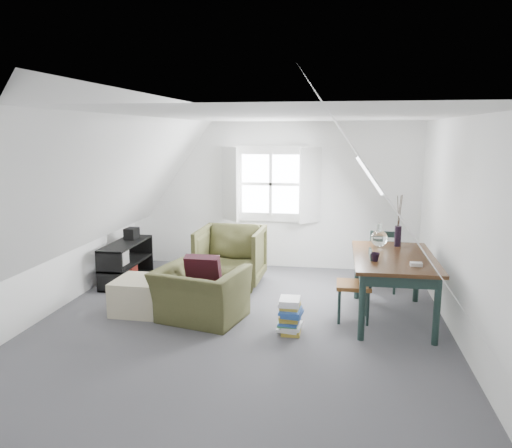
% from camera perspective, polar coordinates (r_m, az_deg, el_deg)
% --- Properties ---
extents(floor, '(5.50, 5.50, 0.00)m').
position_cam_1_polar(floor, '(6.26, -1.78, -11.34)').
color(floor, '#49494E').
rests_on(floor, ground).
extents(ceiling, '(5.50, 5.50, 0.00)m').
position_cam_1_polar(ceiling, '(5.81, -1.92, 12.18)').
color(ceiling, white).
rests_on(ceiling, wall_back).
extents(wall_back, '(5.00, 0.00, 5.00)m').
position_cam_1_polar(wall_back, '(8.59, 1.72, 3.29)').
color(wall_back, white).
rests_on(wall_back, ground).
extents(wall_front, '(5.00, 0.00, 5.00)m').
position_cam_1_polar(wall_front, '(3.34, -11.16, -8.57)').
color(wall_front, white).
rests_on(wall_front, ground).
extents(wall_left, '(0.00, 5.50, 5.50)m').
position_cam_1_polar(wall_left, '(6.84, -22.85, 0.60)').
color(wall_left, white).
rests_on(wall_left, ground).
extents(wall_right, '(0.00, 5.50, 5.50)m').
position_cam_1_polar(wall_right, '(5.96, 22.46, -0.74)').
color(wall_right, white).
rests_on(wall_right, ground).
extents(slope_left, '(3.19, 5.50, 4.48)m').
position_cam_1_polar(slope_left, '(6.32, -15.85, 5.08)').
color(slope_left, white).
rests_on(slope_left, wall_left).
extents(slope_right, '(3.19, 5.50, 4.48)m').
position_cam_1_polar(slope_right, '(5.74, 13.53, 4.67)').
color(slope_right, white).
rests_on(slope_right, wall_right).
extents(dormer_window, '(1.71, 0.35, 1.30)m').
position_cam_1_polar(dormer_window, '(8.50, 1.66, 4.57)').
color(dormer_window, white).
rests_on(dormer_window, wall_back).
extents(skylight, '(0.35, 0.75, 0.47)m').
position_cam_1_polar(skylight, '(7.03, 12.79, 5.49)').
color(skylight, white).
rests_on(skylight, slope_right).
extents(armchair_near, '(1.22, 1.12, 0.67)m').
position_cam_1_polar(armchair_near, '(6.42, -6.30, -10.84)').
color(armchair_near, '#3F4021').
rests_on(armchair_near, floor).
extents(armchair_far, '(0.99, 1.02, 0.90)m').
position_cam_1_polar(armchair_far, '(7.80, -2.87, -6.88)').
color(armchair_far, '#3F4021').
rests_on(armchair_far, floor).
extents(throw_pillow, '(0.45, 0.27, 0.46)m').
position_cam_1_polar(throw_pillow, '(6.37, -6.04, -5.43)').
color(throw_pillow, '#320D17').
rests_on(throw_pillow, armchair_near).
extents(ottoman, '(0.68, 0.68, 0.44)m').
position_cam_1_polar(ottoman, '(6.76, -12.91, -7.94)').
color(ottoman, tan).
rests_on(ottoman, floor).
extents(dining_table, '(0.98, 1.63, 0.82)m').
position_cam_1_polar(dining_table, '(6.43, 15.44, -4.47)').
color(dining_table, '#341E0F').
rests_on(dining_table, floor).
extents(demijohn, '(0.22, 0.22, 0.31)m').
position_cam_1_polar(demijohn, '(6.80, 13.90, -1.54)').
color(demijohn, silver).
rests_on(demijohn, dining_table).
extents(vase_twigs, '(0.09, 0.10, 0.69)m').
position_cam_1_polar(vase_twigs, '(6.92, 15.91, -1.22)').
color(vase_twigs, black).
rests_on(vase_twigs, dining_table).
extents(cup, '(0.13, 0.13, 0.10)m').
position_cam_1_polar(cup, '(6.09, 13.43, -4.16)').
color(cup, black).
rests_on(cup, dining_table).
extents(paper_box, '(0.13, 0.09, 0.04)m').
position_cam_1_polar(paper_box, '(6.00, 17.84, -4.41)').
color(paper_box, white).
rests_on(paper_box, dining_table).
extents(dining_chair_far, '(0.44, 0.44, 0.94)m').
position_cam_1_polar(dining_chair_far, '(7.58, 14.21, -3.87)').
color(dining_chair_far, brown).
rests_on(dining_chair_far, floor).
extents(dining_chair_near, '(0.42, 0.42, 0.90)m').
position_cam_1_polar(dining_chair_near, '(6.35, 11.44, -6.74)').
color(dining_chair_near, brown).
rests_on(dining_chair_near, floor).
extents(media_shelf, '(0.41, 1.22, 0.63)m').
position_cam_1_polar(media_shelf, '(8.10, -14.71, -4.48)').
color(media_shelf, black).
rests_on(media_shelf, floor).
extents(electronics_box, '(0.18, 0.25, 0.19)m').
position_cam_1_polar(electronics_box, '(8.26, -14.03, -1.11)').
color(electronics_box, black).
rests_on(electronics_box, media_shelf).
extents(magazine_stack, '(0.31, 0.37, 0.41)m').
position_cam_1_polar(magazine_stack, '(5.94, 3.93, -10.43)').
color(magazine_stack, '#B29933').
rests_on(magazine_stack, floor).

